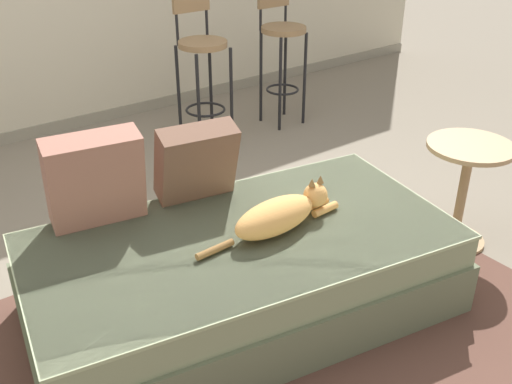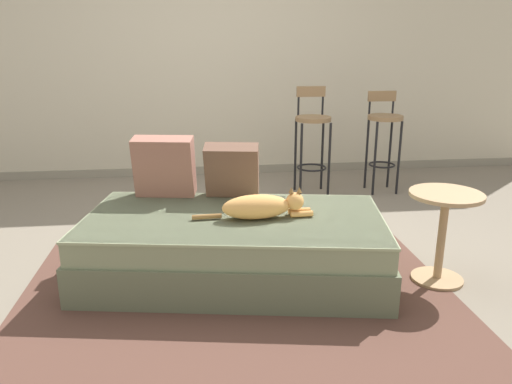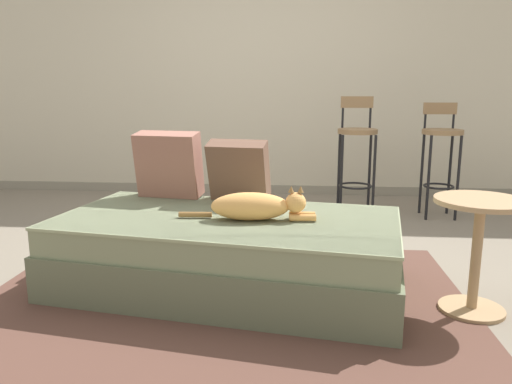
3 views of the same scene
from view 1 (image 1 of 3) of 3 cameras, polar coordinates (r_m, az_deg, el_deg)
ground_plane at (r=3.10m, az=-5.58°, el=-7.28°), size 16.00×16.00×0.00m
wall_baseboard_trim at (r=4.89m, az=-19.24°, el=5.73°), size 8.00×0.02×0.09m
area_rug at (r=2.65m, az=2.61°, el=-14.38°), size 2.57×2.08×0.01m
couch at (r=2.70m, az=-1.31°, el=-7.71°), size 2.01×1.27×0.41m
throw_pillow_corner at (r=2.67m, az=-15.10°, el=1.20°), size 0.44×0.27×0.43m
throw_pillow_middle at (r=2.79m, az=-5.73°, el=2.86°), size 0.40×0.29×0.39m
cat at (r=2.59m, az=2.33°, el=-2.13°), size 0.74×0.19×0.19m
bar_stool_near_window at (r=4.30m, az=-5.13°, el=12.27°), size 0.34×0.34×1.04m
bar_stool_by_doorway at (r=4.69m, az=2.50°, el=13.83°), size 0.34×0.34×0.98m
side_table at (r=3.29m, az=19.26°, el=1.08°), size 0.44×0.44×0.58m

